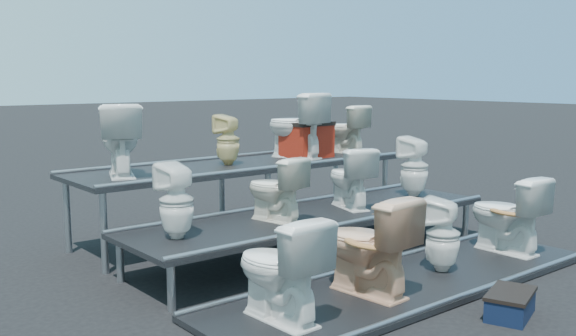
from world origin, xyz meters
TOP-DOWN VIEW (x-y plane):
  - ground at (0.00, 0.00)m, footprint 80.00×80.00m
  - tier_front at (0.00, -1.30)m, footprint 4.20×1.20m
  - tier_mid at (0.00, 0.00)m, footprint 4.20×1.20m
  - tier_back at (0.00, 1.30)m, footprint 4.20×1.20m
  - toilet_0 at (-1.52, -1.30)m, footprint 0.48×0.81m
  - toilet_1 at (-0.56, -1.30)m, footprint 0.54×0.87m
  - toilet_2 at (0.46, -1.30)m, footprint 0.42×0.43m
  - toilet_3 at (1.52, -1.30)m, footprint 0.48×0.81m
  - toilet_4 at (-1.65, 0.00)m, footprint 0.33×0.34m
  - toilet_5 at (-0.54, 0.00)m, footprint 0.47×0.69m
  - toilet_6 at (0.50, 0.00)m, footprint 0.55×0.74m
  - toilet_7 at (1.59, 0.00)m, footprint 0.35×0.36m
  - toilet_8 at (-1.57, 1.30)m, footprint 0.67×0.85m
  - toilet_9 at (-0.22, 1.30)m, footprint 0.35×0.35m
  - toilet_10 at (0.81, 1.30)m, footprint 0.58×0.88m
  - toilet_11 at (1.70, 1.30)m, footprint 0.38×0.65m
  - red_crate at (0.98, 1.27)m, footprint 0.60×0.50m
  - step_stool at (0.04, -2.28)m, footprint 0.56×0.44m

SIDE VIEW (x-z plane):
  - ground at x=0.00m, z-range 0.00..0.00m
  - tier_front at x=0.00m, z-range 0.00..0.06m
  - step_stool at x=0.04m, z-range 0.00..0.18m
  - tier_mid at x=0.00m, z-range 0.00..0.46m
  - toilet_2 at x=0.46m, z-range 0.06..0.77m
  - tier_back at x=0.00m, z-range 0.00..0.86m
  - toilet_0 at x=-1.52m, z-range 0.06..0.87m
  - toilet_3 at x=1.52m, z-range 0.06..0.88m
  - toilet_1 at x=-0.56m, z-range 0.06..0.92m
  - toilet_5 at x=-0.54m, z-range 0.46..1.11m
  - toilet_6 at x=0.50m, z-range 0.46..1.13m
  - toilet_4 at x=-1.65m, z-range 0.46..1.14m
  - toilet_7 at x=1.59m, z-range 0.46..1.18m
  - red_crate at x=0.98m, z-range 0.86..1.27m
  - toilet_9 at x=-0.22m, z-range 0.86..1.46m
  - toilet_11 at x=1.70m, z-range 0.86..1.51m
  - toilet_8 at x=-1.57m, z-range 0.86..1.62m
  - toilet_10 at x=0.81m, z-range 0.86..1.69m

